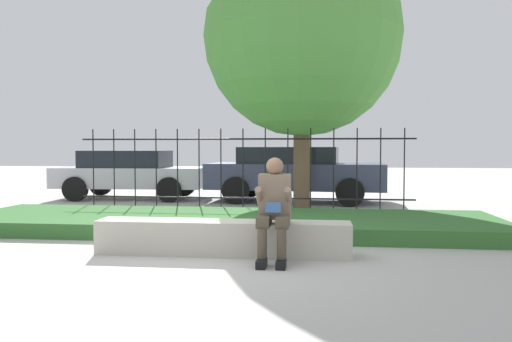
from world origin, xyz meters
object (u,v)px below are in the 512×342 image
at_px(stone_bench, 223,240).
at_px(tree_behind_fence, 302,38).
at_px(car_parked_center, 295,172).
at_px(car_parked_left, 131,173).
at_px(person_seated_reader, 274,205).

relative_size(stone_bench, tree_behind_fence, 0.54).
bearing_deg(car_parked_center, car_parked_left, -178.42).
xyz_separation_m(stone_bench, car_parked_center, (0.63, 6.44, 0.56)).
distance_m(person_seated_reader, car_parked_left, 8.22).
bearing_deg(car_parked_left, car_parked_center, -4.99).
xyz_separation_m(person_seated_reader, car_parked_center, (-0.04, 6.70, 0.09)).
bearing_deg(tree_behind_fence, person_seated_reader, -92.04).
bearing_deg(person_seated_reader, car_parked_left, 122.49).
bearing_deg(stone_bench, tree_behind_fence, 79.97).
distance_m(stone_bench, car_parked_center, 6.50).
xyz_separation_m(car_parked_left, tree_behind_fence, (4.60, -1.86, 3.03)).
relative_size(stone_bench, person_seated_reader, 2.61).
bearing_deg(stone_bench, person_seated_reader, -21.13).
distance_m(person_seated_reader, car_parked_center, 6.70).
bearing_deg(person_seated_reader, car_parked_center, 90.35).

